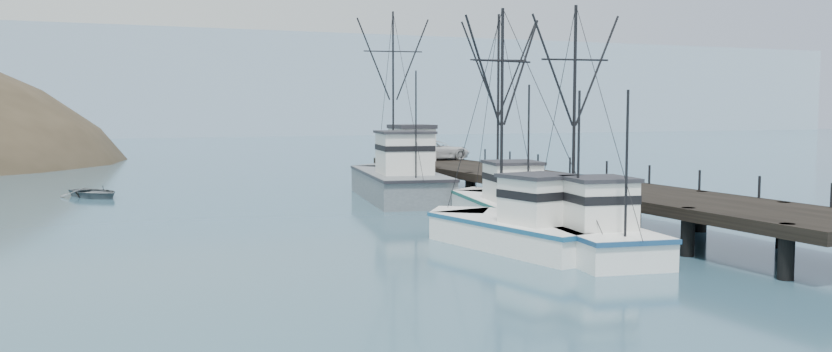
{
  "coord_description": "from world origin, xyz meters",
  "views": [
    {
      "loc": [
        -11.47,
        -24.96,
        6.01
      ],
      "look_at": [
        4.86,
        14.17,
        2.5
      ],
      "focal_mm": 35.0,
      "sensor_mm": 36.0,
      "label": 1
    }
  ],
  "objects_px": {
    "trawler_near": "(582,233)",
    "pier_shed": "(412,142)",
    "motorboat": "(95,197)",
    "pier": "(547,182)",
    "work_vessel": "(398,180)",
    "trawler_mid": "(515,229)",
    "trawler_far": "(503,205)",
    "pickup_truck": "(436,150)"
  },
  "relations": [
    {
      "from": "pier",
      "to": "trawler_mid",
      "type": "height_order",
      "value": "trawler_mid"
    },
    {
      "from": "pier",
      "to": "trawler_near",
      "type": "bearing_deg",
      "value": -115.79
    },
    {
      "from": "trawler_near",
      "to": "pier_shed",
      "type": "bearing_deg",
      "value": 81.2
    },
    {
      "from": "work_vessel",
      "to": "pickup_truck",
      "type": "xyz_separation_m",
      "value": [
        6.27,
        7.83,
        1.54
      ]
    },
    {
      "from": "work_vessel",
      "to": "pickup_truck",
      "type": "height_order",
      "value": "work_vessel"
    },
    {
      "from": "trawler_mid",
      "to": "trawler_far",
      "type": "relative_size",
      "value": 0.94
    },
    {
      "from": "trawler_near",
      "to": "pier_shed",
      "type": "height_order",
      "value": "trawler_near"
    },
    {
      "from": "pickup_truck",
      "to": "trawler_mid",
      "type": "bearing_deg",
      "value": 159.87
    },
    {
      "from": "pier",
      "to": "motorboat",
      "type": "xyz_separation_m",
      "value": [
        -24.58,
        18.21,
        -1.69
      ]
    },
    {
      "from": "pier",
      "to": "motorboat",
      "type": "relative_size",
      "value": 9.3
    },
    {
      "from": "pier",
      "to": "trawler_mid",
      "type": "bearing_deg",
      "value": -127.65
    },
    {
      "from": "pickup_truck",
      "to": "motorboat",
      "type": "height_order",
      "value": "pickup_truck"
    },
    {
      "from": "trawler_near",
      "to": "motorboat",
      "type": "relative_size",
      "value": 2.27
    },
    {
      "from": "work_vessel",
      "to": "trawler_far",
      "type": "bearing_deg",
      "value": -83.27
    },
    {
      "from": "trawler_mid",
      "to": "trawler_far",
      "type": "height_order",
      "value": "trawler_far"
    },
    {
      "from": "work_vessel",
      "to": "motorboat",
      "type": "bearing_deg",
      "value": 155.34
    },
    {
      "from": "pier",
      "to": "work_vessel",
      "type": "distance_m",
      "value": 11.15
    },
    {
      "from": "trawler_near",
      "to": "trawler_far",
      "type": "xyz_separation_m",
      "value": [
        1.82,
        10.15,
        0.0
      ]
    },
    {
      "from": "pier",
      "to": "motorboat",
      "type": "bearing_deg",
      "value": 143.46
    },
    {
      "from": "pickup_truck",
      "to": "pier",
      "type": "bearing_deg",
      "value": 175.28
    },
    {
      "from": "trawler_far",
      "to": "pickup_truck",
      "type": "bearing_deg",
      "value": 76.31
    },
    {
      "from": "pier_shed",
      "to": "pickup_truck",
      "type": "height_order",
      "value": "pier_shed"
    },
    {
      "from": "pier",
      "to": "trawler_far",
      "type": "xyz_separation_m",
      "value": [
        -4.3,
        -2.51,
        -0.87
      ]
    },
    {
      "from": "pier",
      "to": "trawler_near",
      "type": "distance_m",
      "value": 14.08
    },
    {
      "from": "pier",
      "to": "work_vessel",
      "type": "relative_size",
      "value": 2.83
    },
    {
      "from": "motorboat",
      "to": "pier",
      "type": "bearing_deg",
      "value": -64.18
    },
    {
      "from": "trawler_mid",
      "to": "pier_shed",
      "type": "xyz_separation_m",
      "value": [
        6.63,
        27.92,
        2.6
      ]
    },
    {
      "from": "trawler_near",
      "to": "trawler_far",
      "type": "bearing_deg",
      "value": 79.85
    },
    {
      "from": "pier_shed",
      "to": "trawler_far",
      "type": "bearing_deg",
      "value": -98.11
    },
    {
      "from": "pier",
      "to": "trawler_far",
      "type": "relative_size",
      "value": 3.82
    },
    {
      "from": "pier",
      "to": "pier_shed",
      "type": "distance_m",
      "value": 17.58
    },
    {
      "from": "trawler_far",
      "to": "pier_shed",
      "type": "distance_m",
      "value": 20.31
    },
    {
      "from": "pier",
      "to": "pickup_truck",
      "type": "height_order",
      "value": "pickup_truck"
    },
    {
      "from": "work_vessel",
      "to": "pickup_truck",
      "type": "relative_size",
      "value": 2.81
    },
    {
      "from": "pier",
      "to": "trawler_far",
      "type": "height_order",
      "value": "trawler_far"
    },
    {
      "from": "work_vessel",
      "to": "pier",
      "type": "bearing_deg",
      "value": -59.08
    },
    {
      "from": "trawler_mid",
      "to": "motorboat",
      "type": "height_order",
      "value": "trawler_mid"
    },
    {
      "from": "pier",
      "to": "motorboat",
      "type": "height_order",
      "value": "pier"
    },
    {
      "from": "trawler_far",
      "to": "work_vessel",
      "type": "distance_m",
      "value": 12.15
    },
    {
      "from": "motorboat",
      "to": "trawler_far",
      "type": "bearing_deg",
      "value": -73.25
    },
    {
      "from": "pickup_truck",
      "to": "motorboat",
      "type": "xyz_separation_m",
      "value": [
        -25.12,
        0.83,
        -2.77
      ]
    },
    {
      "from": "trawler_mid",
      "to": "pickup_truck",
      "type": "relative_size",
      "value": 1.96
    }
  ]
}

